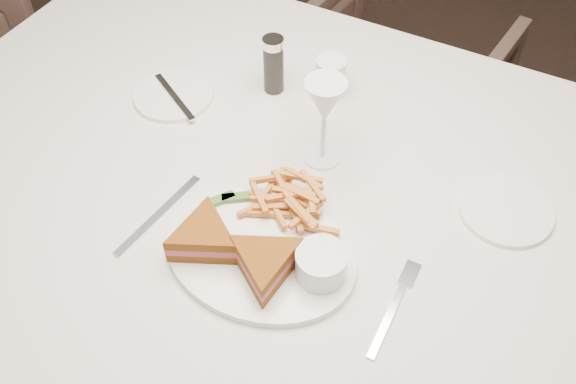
# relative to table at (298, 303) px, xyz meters

# --- Properties ---
(ground) EXTENTS (5.00, 5.00, 0.00)m
(ground) POSITION_rel_table_xyz_m (-0.36, -0.08, -0.38)
(ground) COLOR black
(ground) RESTS_ON ground
(table) EXTENTS (1.63, 1.13, 0.75)m
(table) POSITION_rel_table_xyz_m (0.00, 0.00, 0.00)
(table) COLOR silver
(table) RESTS_ON ground
(chair_far) EXTENTS (0.67, 0.64, 0.61)m
(chair_far) POSITION_rel_table_xyz_m (-0.07, 0.82, -0.07)
(chair_far) COLOR #48342C
(chair_far) RESTS_ON ground
(table_setting) EXTENTS (0.83, 0.64, 0.18)m
(table_setting) POSITION_rel_table_xyz_m (-0.01, -0.05, 0.41)
(table_setting) COLOR white
(table_setting) RESTS_ON table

